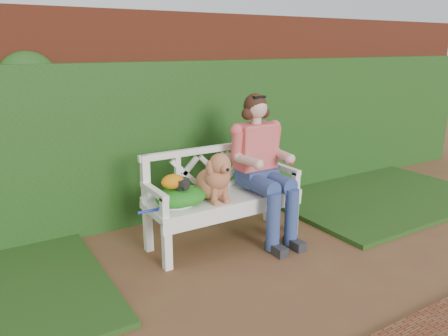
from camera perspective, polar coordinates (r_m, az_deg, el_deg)
ground at (r=3.74m, az=5.01°, el=-14.10°), size 60.00×60.00×0.00m
brick_wall at (r=4.95m, az=-7.99°, el=6.78°), size 10.00×0.30×2.20m
ivy_hedge at (r=4.80m, az=-6.81°, el=3.50°), size 10.00×0.18×1.70m
grass_right at (r=5.88m, az=18.71°, el=-3.30°), size 2.60×2.00×0.05m
garden_bench at (r=4.25m, az=-0.00°, el=-6.64°), size 1.60×0.65×0.48m
seated_woman at (r=4.29m, az=4.49°, el=0.05°), size 0.68×0.85×1.40m
dog at (r=3.98m, az=-1.39°, el=-0.96°), size 0.32×0.43×0.47m
tennis_racket at (r=3.89m, az=-6.39°, el=-4.89°), size 0.58×0.37×0.03m
green_bag at (r=3.92m, az=-5.61°, el=-3.66°), size 0.58×0.52×0.16m
camera_item at (r=3.86m, az=-5.65°, el=-2.03°), size 0.15×0.13×0.09m
baseball_glove at (r=3.84m, az=-6.71°, el=-1.78°), size 0.24×0.20×0.13m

